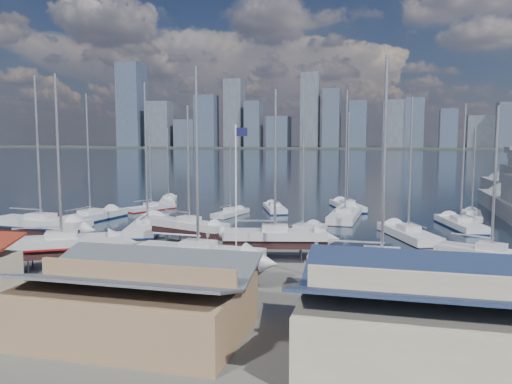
# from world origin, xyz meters

# --- Properties ---
(ground) EXTENTS (1400.00, 1400.00, 0.00)m
(ground) POSITION_xyz_m (0.00, -10.00, 0.00)
(ground) COLOR #605E59
(ground) RESTS_ON ground
(water) EXTENTS (1400.00, 600.00, 0.40)m
(water) POSITION_xyz_m (0.00, 300.00, -0.15)
(water) COLOR #172435
(water) RESTS_ON ground
(far_shore) EXTENTS (1400.00, 80.00, 2.20)m
(far_shore) POSITION_xyz_m (0.00, 560.00, 1.10)
(far_shore) COLOR #2D332D
(far_shore) RESTS_ON ground
(skyline) EXTENTS (639.14, 43.80, 107.69)m
(skyline) POSITION_xyz_m (-7.83, 553.76, 39.09)
(skyline) COLOR #475166
(skyline) RESTS_ON far_shore
(shed_grey) EXTENTS (12.60, 8.40, 4.17)m
(shed_grey) POSITION_xyz_m (0.00, -26.00, 2.15)
(shed_grey) COLOR #8C6B4C
(shed_grey) RESTS_ON ground
(shed_blue) EXTENTS (13.65, 9.45, 4.71)m
(shed_blue) POSITION_xyz_m (16.00, -26.00, 2.42)
(shed_blue) COLOR #BFB293
(shed_blue) RESTS_ON ground
(sailboat_cradle_0) EXTENTS (10.96, 3.97, 17.24)m
(sailboat_cradle_0) POSITION_xyz_m (-20.61, -7.03, 2.13)
(sailboat_cradle_0) COLOR #2D2D33
(sailboat_cradle_0) RESTS_ON ground
(sailboat_cradle_1) EXTENTS (10.12, 7.47, 16.24)m
(sailboat_cradle_1) POSITION_xyz_m (-12.71, -14.76, 2.08)
(sailboat_cradle_1) COLOR #2D2D33
(sailboat_cradle_1) RESTS_ON ground
(sailboat_cradle_2) EXTENTS (9.02, 5.24, 14.35)m
(sailboat_cradle_2) POSITION_xyz_m (-5.93, -3.24, 1.99)
(sailboat_cradle_2) COLOR #2D2D33
(sailboat_cradle_2) RESTS_ON ground
(sailboat_cradle_3) EXTENTS (10.23, 3.48, 16.25)m
(sailboat_cradle_3) POSITION_xyz_m (-0.21, -15.73, 2.08)
(sailboat_cradle_3) COLOR #2D2D33
(sailboat_cradle_3) RESTS_ON ground
(sailboat_cradle_4) EXTENTS (9.72, 4.52, 15.36)m
(sailboat_cradle_4) POSITION_xyz_m (3.87, -6.85, 2.04)
(sailboat_cradle_4) COLOR #2D2D33
(sailboat_cradle_4) RESTS_ON ground
(sailboat_cradle_5) EXTENTS (10.28, 2.91, 16.56)m
(sailboat_cradle_5) POSITION_xyz_m (13.29, -15.19, 2.10)
(sailboat_cradle_5) COLOR #2D2D33
(sailboat_cradle_5) RESTS_ON ground
(sailboat_cradle_6) EXTENTS (8.37, 5.69, 13.46)m
(sailboat_cradle_6) POSITION_xyz_m (21.48, -9.64, 1.94)
(sailboat_cradle_6) COLOR #2D2D33
(sailboat_cradle_6) RESTS_ON ground
(sailboat_moored_0) EXTENTS (5.16, 12.22, 17.70)m
(sailboat_moored_0) POSITION_xyz_m (-24.73, 8.26, 0.31)
(sailboat_moored_0) COLOR black
(sailboat_moored_0) RESTS_ON water
(sailboat_moored_1) EXTENTS (5.79, 8.35, 12.27)m
(sailboat_moored_1) POSITION_xyz_m (-21.36, 19.66, 0.31)
(sailboat_moored_1) COLOR black
(sailboat_moored_1) RESTS_ON water
(sailboat_moored_2) EXTENTS (5.50, 9.28, 13.54)m
(sailboat_moored_2) POSITION_xyz_m (-22.39, 28.51, 0.32)
(sailboat_moored_2) COLOR black
(sailboat_moored_2) RESTS_ON water
(sailboat_moored_3) EXTENTS (6.82, 12.78, 18.40)m
(sailboat_moored_3) POSITION_xyz_m (-14.03, 3.66, 0.31)
(sailboat_moored_3) COLOR black
(sailboat_moored_3) RESTS_ON water
(sailboat_moored_4) EXTENTS (3.75, 8.06, 11.75)m
(sailboat_moored_4) POSITION_xyz_m (-7.77, 17.26, 0.33)
(sailboat_moored_4) COLOR black
(sailboat_moored_4) RESTS_ON water
(sailboat_moored_5) EXTENTS (5.60, 9.51, 13.73)m
(sailboat_moored_5) POSITION_xyz_m (-2.59, 23.40, 0.31)
(sailboat_moored_5) COLOR black
(sailboat_moored_5) RESTS_ON water
(sailboat_moored_6) EXTENTS (4.78, 9.61, 13.84)m
(sailboat_moored_6) POSITION_xyz_m (4.60, 4.90, 0.31)
(sailboat_moored_6) COLOR black
(sailboat_moored_6) RESTS_ON water
(sailboat_moored_7) EXTENTS (4.05, 12.34, 18.38)m
(sailboat_moored_7) POSITION_xyz_m (8.42, 17.90, 0.33)
(sailboat_moored_7) COLOR black
(sailboat_moored_7) RESTS_ON water
(sailboat_moored_8) EXTENTS (6.60, 10.95, 15.84)m
(sailboat_moored_8) POSITION_xyz_m (8.05, 28.29, 0.31)
(sailboat_moored_8) COLOR black
(sailboat_moored_8) RESTS_ON water
(sailboat_moored_9) EXTENTS (6.87, 11.13, 16.28)m
(sailboat_moored_9) POSITION_xyz_m (16.17, 6.39, 0.32)
(sailboat_moored_9) COLOR black
(sailboat_moored_9) RESTS_ON water
(sailboat_moored_10) EXTENTS (5.43, 11.10, 15.99)m
(sailboat_moored_10) POSITION_xyz_m (22.80, 14.66, 0.31)
(sailboat_moored_10) COLOR black
(sailboat_moored_10) RESTS_ON water
(sailboat_moored_11) EXTENTS (3.63, 9.10, 13.24)m
(sailboat_moored_11) POSITION_xyz_m (25.36, 22.53, 0.31)
(sailboat_moored_11) COLOR black
(sailboat_moored_11) RESTS_ON water
(car_a) EXTENTS (1.99, 4.16, 1.37)m
(car_a) POSITION_xyz_m (-5.81, -19.88, 0.69)
(car_a) COLOR gray
(car_a) RESTS_ON ground
(car_b) EXTENTS (4.17, 2.11, 1.31)m
(car_b) POSITION_xyz_m (-7.19, -18.27, 0.66)
(car_b) COLOR gray
(car_b) RESTS_ON ground
(car_c) EXTENTS (2.53, 4.84, 1.30)m
(car_c) POSITION_xyz_m (-2.13, -19.35, 0.65)
(car_c) COLOR gray
(car_c) RESTS_ON ground
(car_d) EXTENTS (3.54, 5.85, 1.59)m
(car_d) POSITION_xyz_m (12.47, -18.12, 0.79)
(car_d) COLOR gray
(car_d) RESTS_ON ground
(flagpole) EXTENTS (1.07, 0.12, 12.17)m
(flagpole) POSITION_xyz_m (1.22, -10.11, 7.02)
(flagpole) COLOR white
(flagpole) RESTS_ON ground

